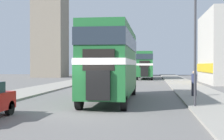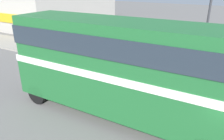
# 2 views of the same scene
# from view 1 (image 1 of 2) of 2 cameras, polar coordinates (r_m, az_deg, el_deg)

# --- Properties ---
(ground_plane) EXTENTS (120.00, 120.00, 0.00)m
(ground_plane) POSITION_cam_1_polar(r_m,az_deg,el_deg) (14.39, -5.51, -7.90)
(ground_plane) COLOR slate
(double_decker_bus) EXTENTS (2.51, 10.10, 4.42)m
(double_decker_bus) POSITION_cam_1_polar(r_m,az_deg,el_deg) (19.22, -0.01, 2.13)
(double_decker_bus) COLOR #1E602D
(double_decker_bus) RESTS_ON ground_plane
(bus_distant) EXTENTS (2.46, 11.11, 4.30)m
(bus_distant) POSITION_cam_1_polar(r_m,az_deg,el_deg) (50.86, 6.09, 1.26)
(bus_distant) COLOR #1E602D
(bus_distant) RESTS_ON ground_plane
(pedestrian_walking) EXTENTS (0.34, 0.34, 1.70)m
(pedestrian_walking) POSITION_cam_1_polar(r_m,az_deg,el_deg) (21.86, 14.77, -2.09)
(pedestrian_walking) COLOR #282833
(pedestrian_walking) RESTS_ON sidewalk_right
(street_lamp) EXTENTS (0.36, 0.36, 5.86)m
(street_lamp) POSITION_cam_1_polar(r_m,az_deg,el_deg) (16.44, 14.97, 6.99)
(street_lamp) COLOR #38383D
(street_lamp) RESTS_ON sidewalk_right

